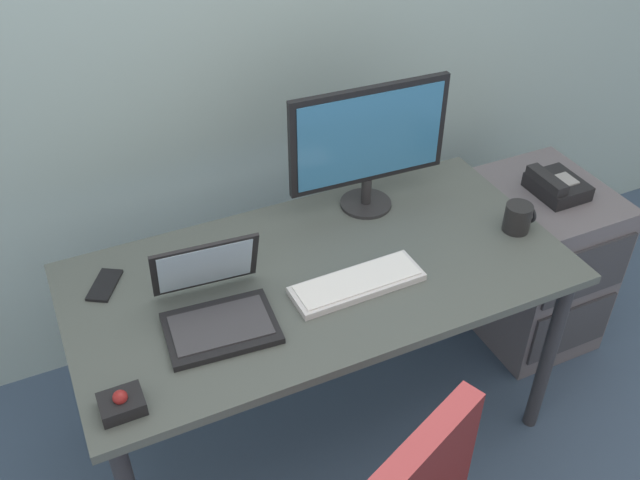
{
  "coord_description": "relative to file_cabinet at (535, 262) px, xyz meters",
  "views": [
    {
      "loc": [
        -0.7,
        -1.51,
        2.17
      ],
      "look_at": [
        0.0,
        0.0,
        0.87
      ],
      "focal_mm": 39.47,
      "sensor_mm": 36.0,
      "label": 1
    }
  ],
  "objects": [
    {
      "name": "laptop",
      "position": [
        -1.37,
        -0.17,
        0.45
      ],
      "size": [
        0.33,
        0.33,
        0.23
      ],
      "color": "black",
      "rests_on": "desk"
    },
    {
      "name": "desk",
      "position": [
        -1.01,
        -0.11,
        0.32
      ],
      "size": [
        1.56,
        0.78,
        0.75
      ],
      "color": "#4A514D",
      "rests_on": "ground"
    },
    {
      "name": "coffee_mug",
      "position": [
        -0.33,
        -0.19,
        0.45
      ],
      "size": [
        0.1,
        0.09,
        0.1
      ],
      "color": "black",
      "rests_on": "desk"
    },
    {
      "name": "ground_plane",
      "position": [
        -1.01,
        -0.11,
        -0.35
      ],
      "size": [
        8.0,
        8.0,
        0.0
      ],
      "primitive_type": "plane",
      "color": "#394D67"
    },
    {
      "name": "file_cabinet",
      "position": [
        0.0,
        0.0,
        0.0
      ],
      "size": [
        0.42,
        0.53,
        0.7
      ],
      "color": "#5E5961",
      "rests_on": "ground"
    },
    {
      "name": "monitor_main",
      "position": [
        -0.72,
        0.15,
        0.66
      ],
      "size": [
        0.56,
        0.18,
        0.45
      ],
      "color": "#262628",
      "rests_on": "desk"
    },
    {
      "name": "desk_phone",
      "position": [
        -0.01,
        -0.02,
        0.38
      ],
      "size": [
        0.17,
        0.2,
        0.09
      ],
      "color": "black",
      "rests_on": "file_cabinet"
    },
    {
      "name": "keyboard",
      "position": [
        -0.94,
        -0.22,
        0.41
      ],
      "size": [
        0.41,
        0.14,
        0.03
      ],
      "color": "silver",
      "rests_on": "desk"
    },
    {
      "name": "cell_phone",
      "position": [
        -1.64,
        0.1,
        0.41
      ],
      "size": [
        0.13,
        0.16,
        0.01
      ],
      "primitive_type": "cube",
      "rotation": [
        0.0,
        0.0,
        -0.55
      ],
      "color": "black",
      "rests_on": "desk"
    },
    {
      "name": "trackball_mouse",
      "position": [
        -1.69,
        -0.39,
        0.42
      ],
      "size": [
        0.11,
        0.09,
        0.07
      ],
      "color": "black",
      "rests_on": "desk"
    }
  ]
}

